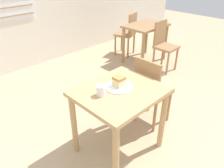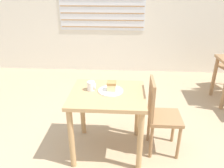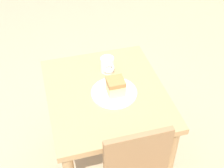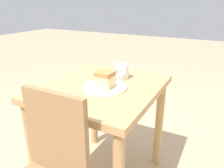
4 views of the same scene
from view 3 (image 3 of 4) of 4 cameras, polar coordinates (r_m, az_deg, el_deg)
ground_plane at (r=2.47m, az=-9.01°, el=-14.00°), size 14.00×14.00×0.00m
dining_table_near at (r=1.96m, az=-0.92°, el=-4.27°), size 0.81×0.70×0.75m
plate at (r=1.84m, az=0.53°, el=-1.55°), size 0.27×0.27×0.01m
cake_slice at (r=1.80m, az=0.81°, el=-0.42°), size 0.10×0.10×0.10m
coffee_mug at (r=1.97m, az=-0.71°, el=3.52°), size 0.09×0.08×0.10m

